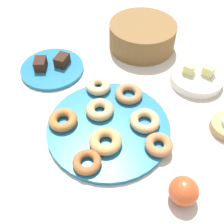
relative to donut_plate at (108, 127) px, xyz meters
The scene contains 18 objects.
ground_plane 0.01m from the donut_plate, ahead, with size 2.40×2.40×0.00m, color beige.
donut_plate is the anchor object (origin of this frame).
donut_0 0.11m from the donut_plate, 25.04° to the left, with size 0.09×0.09×0.03m, color tan.
donut_1 0.14m from the donut_plate, 82.62° to the left, with size 0.09×0.09×0.03m, color #B27547.
donut_2 0.14m from the donut_plate, 163.99° to the right, with size 0.09×0.09×0.03m, color #AD6B33.
donut_3 0.16m from the donut_plate, ahead, with size 0.08×0.08×0.03m, color #B27547.
donut_4 0.06m from the donut_plate, 138.80° to the left, with size 0.09×0.09×0.03m, color tan.
donut_5 0.07m from the donut_plate, 75.50° to the right, with size 0.09×0.09×0.03m, color tan.
donut_6 0.16m from the donut_plate, 123.38° to the left, with size 0.08×0.08×0.03m, color #EABC84.
donut_7 0.14m from the donut_plate, 92.32° to the right, with size 0.08×0.08×0.02m, color #995B2D.
cake_plate 0.34m from the donut_plate, 148.20° to the left, with size 0.23×0.23×0.01m, color #1E6B93.
brownie_near 0.37m from the donut_plate, 153.36° to the left, with size 0.04×0.06×0.04m, color #381E14.
brownie_far 0.34m from the donut_plate, 141.45° to the left, with size 0.04×0.06×0.04m, color #381E14.
basket 0.44m from the donut_plate, 93.62° to the left, with size 0.26×0.26×0.10m, color brown.
fruit_bowl 0.37m from the donut_plate, 55.19° to the left, with size 0.18×0.18×0.03m, color silver.
melon_chunk_left 0.36m from the donut_plate, 59.45° to the left, with size 0.04×0.04×0.04m, color #DBD67A.
melon_chunk_right 0.40m from the donut_plate, 52.55° to the left, with size 0.04×0.04×0.04m, color #DBD67A.
apple 0.28m from the donut_plate, 28.96° to the right, with size 0.07×0.07×0.07m, color #CC4C23.
Camera 1 is at (0.18, -0.46, 0.65)m, focal length 42.91 mm.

